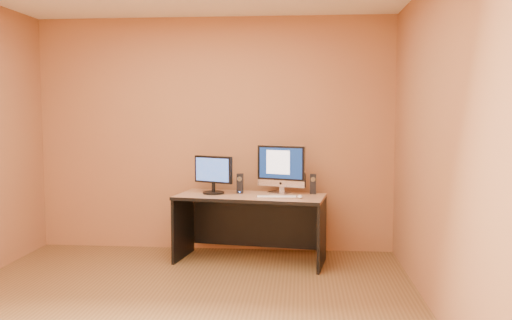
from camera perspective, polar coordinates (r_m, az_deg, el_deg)
The scene contains 11 objects.
floor at distance 4.41m, azimuth -8.67°, elevation -15.55°, with size 4.00×4.00×0.00m, color brown.
walls at distance 4.14m, azimuth -8.91°, elevation 1.56°, with size 4.00×4.00×2.60m, color #945C3B, non-canonical shape.
desk at distance 5.64m, azimuth -0.60°, elevation -7.23°, with size 1.51×0.66×0.70m, color #A57652, non-canonical shape.
imac at distance 5.67m, azimuth 2.58°, elevation -0.96°, with size 0.54×0.20×0.52m, color #B0B0B4, non-canonical shape.
second_monitor at distance 5.69m, azimuth -4.51°, elevation -1.58°, with size 0.45×0.23×0.40m, color black, non-canonical shape.
speaker_left at distance 5.71m, azimuth -1.70°, elevation -2.48°, with size 0.06×0.07×0.21m, color black, non-canonical shape.
speaker_right at distance 5.70m, azimuth 6.02°, elevation -2.52°, with size 0.06×0.07×0.21m, color black, non-canonical shape.
keyboard at distance 5.42m, azimuth 2.17°, elevation -3.90°, with size 0.41×0.11×0.02m, color #B8B8BC.
mouse at distance 5.40m, azimuth 4.65°, elevation -3.86°, with size 0.05×0.10×0.03m, color white.
cable_a at distance 5.82m, azimuth 3.12°, elevation -3.34°, with size 0.01×0.01×0.21m, color black.
cable_b at distance 5.85m, azimuth 1.70°, elevation -3.29°, with size 0.01×0.01×0.17m, color black.
Camera 1 is at (0.98, -4.01, 1.54)m, focal length 38.00 mm.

